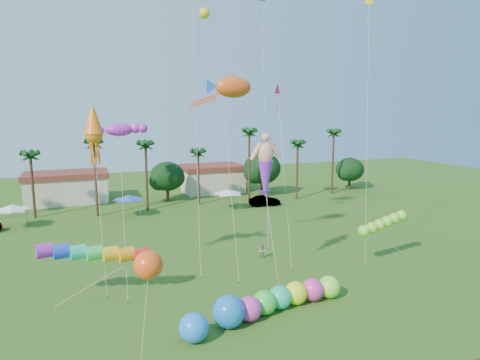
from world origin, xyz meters
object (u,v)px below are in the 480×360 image
object	(u,v)px
caterpillar_inflatable	(275,300)
spectator_b	(262,251)
car_b	(265,201)
blue_ball	(194,327)

from	to	relation	value
caterpillar_inflatable	spectator_b	bearing A→B (deg)	60.37
car_b	caterpillar_inflatable	world-z (taller)	caterpillar_inflatable
car_b	blue_ball	bearing A→B (deg)	154.21
car_b	blue_ball	distance (m)	39.01
spectator_b	blue_ball	size ratio (longest dim) A/B	0.81
caterpillar_inflatable	blue_ball	bearing A→B (deg)	-175.35
car_b	caterpillar_inflatable	bearing A→B (deg)	162.08
spectator_b	caterpillar_inflatable	bearing A→B (deg)	-68.11
spectator_b	blue_ball	bearing A→B (deg)	-88.53
car_b	spectator_b	size ratio (longest dim) A/B	2.98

